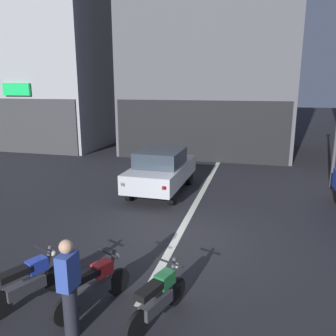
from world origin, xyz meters
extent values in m
plane|color=#232328|center=(0.00, 0.00, 0.00)|extent=(120.00, 120.00, 0.00)
cube|color=silver|center=(0.00, 6.00, 0.00)|extent=(0.20, 18.00, 0.01)
cube|color=#9E9EA3|center=(-12.41, 13.44, 6.39)|extent=(9.22, 8.50, 12.78)
cube|color=#373739|center=(-12.41, 9.14, 1.60)|extent=(8.85, 0.10, 3.20)
cube|color=#1EE566|center=(-11.65, 9.07, 3.73)|extent=(1.76, 0.16, 0.70)
cube|color=black|center=(-1.06, 9.51, 1.60)|extent=(9.10, 0.10, 3.20)
cylinder|color=black|center=(-2.25, 5.15, 0.32)|extent=(0.19, 0.64, 0.64)
cylinder|color=black|center=(-0.70, 5.12, 0.32)|extent=(0.19, 0.64, 0.64)
cylinder|color=black|center=(-2.30, 2.55, 0.32)|extent=(0.19, 0.64, 0.64)
cylinder|color=black|center=(-0.75, 2.52, 0.32)|extent=(0.19, 0.64, 0.64)
cube|color=#B7BABF|center=(-1.50, 3.83, 0.75)|extent=(1.84, 4.13, 0.66)
cube|color=#2D3842|center=(-1.50, 3.68, 1.36)|extent=(1.59, 2.00, 0.56)
cube|color=red|center=(-2.24, 1.83, 0.80)|extent=(0.14, 0.06, 0.12)
cube|color=red|center=(-0.83, 1.80, 0.80)|extent=(0.14, 0.06, 0.12)
cylinder|color=black|center=(-1.75, -2.90, 0.26)|extent=(0.28, 0.50, 0.52)
cube|color=#38383D|center=(-2.01, -3.47, 0.37)|extent=(0.48, 0.75, 0.22)
cube|color=black|center=(-2.08, -3.61, 0.72)|extent=(0.45, 0.64, 0.12)
cube|color=#233DB7|center=(-1.91, -3.24, 0.70)|extent=(0.35, 0.42, 0.24)
cylinder|color=#4C4C51|center=(-1.82, -3.04, 0.63)|extent=(0.16, 0.25, 0.70)
cylinder|color=black|center=(-1.85, -3.11, 0.95)|extent=(0.52, 0.26, 0.04)
sphere|color=silver|center=(-1.76, -2.92, 0.80)|extent=(0.12, 0.12, 0.12)
cylinder|color=black|center=(-0.52, -2.71, 0.26)|extent=(0.29, 0.50, 0.52)
cylinder|color=black|center=(-1.02, -3.74, 0.26)|extent=(0.29, 0.50, 0.52)
cube|color=#38383D|center=(-0.79, -3.27, 0.37)|extent=(0.50, 0.75, 0.22)
cube|color=black|center=(-0.86, -3.41, 0.72)|extent=(0.46, 0.64, 0.12)
cube|color=red|center=(-0.68, -3.04, 0.70)|extent=(0.36, 0.42, 0.24)
cylinder|color=#4C4C51|center=(-0.59, -2.84, 0.63)|extent=(0.17, 0.24, 0.70)
cylinder|color=black|center=(-0.62, -2.91, 0.95)|extent=(0.51, 0.27, 0.04)
sphere|color=silver|center=(-0.53, -2.73, 0.80)|extent=(0.12, 0.12, 0.12)
cylinder|color=black|center=(0.64, -2.74, 0.26)|extent=(0.24, 0.51, 0.52)
cylinder|color=black|center=(0.26, -3.82, 0.26)|extent=(0.24, 0.51, 0.52)
cube|color=#38383D|center=(0.43, -3.33, 0.37)|extent=(0.43, 0.76, 0.22)
cube|color=black|center=(0.38, -3.48, 0.72)|extent=(0.41, 0.64, 0.12)
cube|color=#1E7238|center=(0.52, -3.09, 0.70)|extent=(0.33, 0.41, 0.24)
cylinder|color=#4C4C51|center=(0.59, -2.88, 0.63)|extent=(0.14, 0.25, 0.70)
cylinder|color=black|center=(0.56, -2.96, 0.95)|extent=(0.53, 0.22, 0.04)
sphere|color=silver|center=(0.63, -2.76, 0.80)|extent=(0.12, 0.12, 0.12)
cylinder|color=#23232D|center=(-0.80, -3.95, 0.43)|extent=(0.24, 0.24, 0.86)
cube|color=#334CA5|center=(-0.80, -3.95, 1.15)|extent=(0.23, 0.37, 0.58)
sphere|color=tan|center=(-0.80, -3.95, 1.56)|extent=(0.22, 0.22, 0.22)
camera|label=1|loc=(1.91, -8.15, 3.94)|focal=36.51mm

